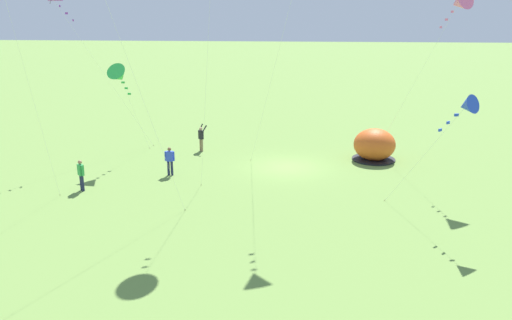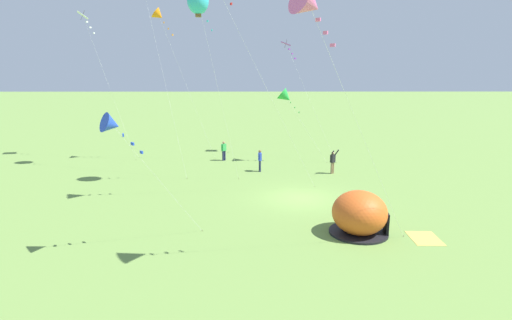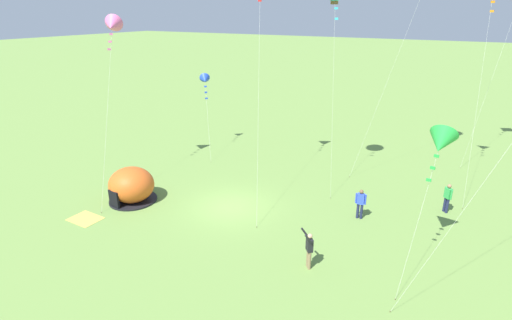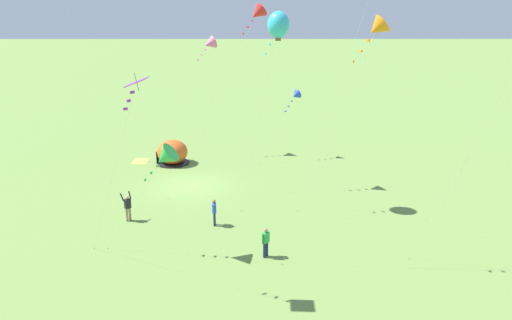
{
  "view_description": "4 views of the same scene",
  "coord_description": "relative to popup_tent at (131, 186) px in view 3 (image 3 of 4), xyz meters",
  "views": [
    {
      "loc": [
        -1.03,
        30.0,
        9.23
      ],
      "look_at": [
        1.41,
        5.87,
        2.13
      ],
      "focal_mm": 35.0,
      "sensor_mm": 36.0,
      "label": 1
    },
    {
      "loc": [
        -23.54,
        2.9,
        7.52
      ],
      "look_at": [
        2.04,
        2.7,
        1.98
      ],
      "focal_mm": 28.0,
      "sensor_mm": 36.0,
      "label": 2
    },
    {
      "loc": [
        11.48,
        -17.39,
        10.79
      ],
      "look_at": [
        0.37,
        2.38,
        2.22
      ],
      "focal_mm": 28.0,
      "sensor_mm": 36.0,
      "label": 3
    },
    {
      "loc": [
        35.5,
        4.79,
        13.51
      ],
      "look_at": [
        3.29,
        4.98,
        3.15
      ],
      "focal_mm": 35.0,
      "sensor_mm": 36.0,
      "label": 4
    }
  ],
  "objects": [
    {
      "name": "kite_green",
      "position": [
        16.03,
        2.31,
        4.62
      ],
      "size": [
        1.34,
        4.45,
        6.37
      ],
      "color": "silver",
      "rests_on": "ground"
    },
    {
      "name": "kite_blue",
      "position": [
        -2.18,
        10.68,
        4.54
      ],
      "size": [
        3.15,
        3.73,
        6.05
      ],
      "color": "silver",
      "rests_on": "ground"
    },
    {
      "name": "person_center_field",
      "position": [
        12.47,
        4.54,
        -0.03
      ],
      "size": [
        0.59,
        0.27,
        1.72
      ],
      "color": "#1E2347",
      "rests_on": "ground"
    },
    {
      "name": "kite_pink",
      "position": [
        -3.51,
        3.15,
        8.86
      ],
      "size": [
        3.9,
        6.0,
        10.54
      ],
      "color": "silver",
      "rests_on": "ground"
    },
    {
      "name": "popup_tent",
      "position": [
        0.0,
        0.0,
        0.0
      ],
      "size": [
        2.81,
        2.81,
        2.1
      ],
      "color": "#D8591E",
      "rests_on": "ground"
    },
    {
      "name": "person_watching_sky",
      "position": [
        16.53,
        7.64,
        -0.03
      ],
      "size": [
        0.45,
        0.44,
        1.72
      ],
      "color": "#1E2347",
      "rests_on": "ground"
    },
    {
      "name": "picnic_blanket",
      "position": [
        -0.64,
        -2.94,
        -0.99
      ],
      "size": [
        1.74,
        1.35,
        0.01
      ],
      "primitive_type": "cube",
      "rotation": [
        0.0,
        0.0,
        -0.03
      ],
      "color": "gold",
      "rests_on": "ground"
    },
    {
      "name": "ground_plane",
      "position": [
        5.56,
        2.18,
        -1.0
      ],
      "size": [
        300.0,
        300.0,
        0.0
      ],
      "primitive_type": "plane",
      "color": "olive"
    },
    {
      "name": "person_flying_kite",
      "position": [
        11.74,
        -1.03,
        0.0
      ],
      "size": [
        0.68,
        0.71,
        1.89
      ],
      "color": "#8C7251",
      "rests_on": "ground"
    }
  ]
}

